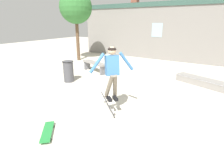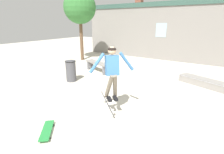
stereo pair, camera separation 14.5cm
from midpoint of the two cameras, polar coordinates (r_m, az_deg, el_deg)
The scene contains 9 objects.
ground_plane at distance 4.59m, azimuth 1.05°, elevation -15.47°, with size 40.00×40.00×0.00m, color beige.
building_backdrop at distance 12.15m, azimuth 24.48°, elevation 13.45°, with size 16.23×0.52×4.86m.
tree_left at distance 12.06m, azimuth -10.10°, elevation 21.37°, with size 2.05×2.05×4.40m.
park_bench at distance 9.13m, azimuth -4.34°, elevation 4.03°, with size 1.68×0.85×0.52m.
skate_ledge at distance 8.04m, azimuth 28.58°, elevation -1.66°, with size 2.11×1.22×0.30m.
trash_bin at distance 7.79m, azimuth -12.76°, elevation 2.07°, with size 0.47×0.47×0.91m.
skater at distance 4.60m, azimuth 0.91°, elevation 2.71°, with size 0.88×0.96×1.47m.
skateboard_flipping at distance 4.96m, azimuth -0.46°, elevation -8.95°, with size 0.66×0.44×0.63m.
skateboard_resting at distance 4.54m, azimuth -19.62°, elevation -16.02°, with size 0.72×0.75×0.08m.
Camera 2 is at (2.13, -3.20, 2.51)m, focal length 28.00 mm.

